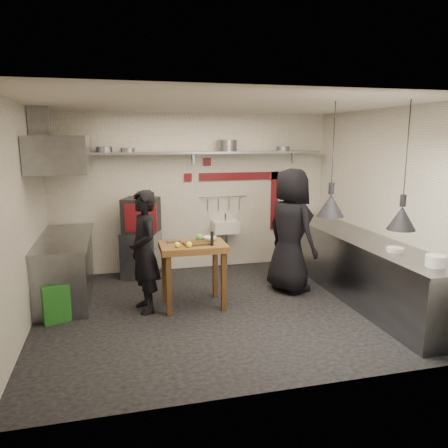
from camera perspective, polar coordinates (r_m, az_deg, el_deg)
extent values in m
plane|color=black|center=(6.26, -0.35, -11.06)|extent=(5.00, 5.00, 0.00)
plane|color=beige|center=(5.82, -0.38, 15.41)|extent=(5.00, 5.00, 0.00)
cube|color=beige|center=(7.91, -4.01, 4.10)|extent=(5.00, 0.04, 2.80)
cube|color=beige|center=(3.92, 7.03, -3.25)|extent=(5.00, 0.04, 2.80)
cube|color=beige|center=(5.82, -25.01, 0.52)|extent=(0.04, 4.20, 2.80)
cube|color=beige|center=(6.91, 20.22, 2.41)|extent=(0.04, 4.20, 2.80)
cube|color=maroon|center=(8.09, 2.66, 6.26)|extent=(1.70, 0.02, 0.14)
cube|color=maroon|center=(8.33, 6.59, 3.03)|extent=(0.14, 0.02, 1.10)
cube|color=maroon|center=(7.89, -2.24, 8.11)|extent=(0.14, 0.02, 0.14)
cube|color=maroon|center=(7.85, -4.74, 6.09)|extent=(0.14, 0.02, 0.14)
cube|color=slate|center=(7.68, -3.84, 9.28)|extent=(4.60, 0.34, 0.04)
cube|color=slate|center=(7.73, -18.18, 8.03)|extent=(0.04, 0.06, 0.24)
cube|color=slate|center=(7.83, -4.03, 8.58)|extent=(0.04, 0.06, 0.24)
cube|color=slate|center=(8.38, 9.01, 8.64)|extent=(0.04, 0.06, 0.24)
cylinder|color=slate|center=(7.55, -15.35, 9.38)|extent=(0.33, 0.33, 0.09)
cylinder|color=slate|center=(7.56, -12.46, 9.44)|extent=(0.32, 0.32, 0.07)
cylinder|color=slate|center=(7.81, 0.43, 10.22)|extent=(0.40, 0.40, 0.20)
cylinder|color=slate|center=(8.13, 7.70, 9.73)|extent=(0.28, 0.28, 0.08)
cube|color=slate|center=(7.67, -10.72, -3.90)|extent=(0.75, 0.72, 0.80)
cube|color=black|center=(7.50, -10.77, 1.14)|extent=(0.70, 0.68, 0.58)
cube|color=maroon|center=(7.24, -10.83, 0.79)|extent=(0.51, 0.21, 0.46)
cube|color=black|center=(7.26, -10.84, 0.81)|extent=(0.32, 0.13, 0.34)
cube|color=silver|center=(7.96, 0.18, -0.36)|extent=(0.46, 0.34, 0.22)
cylinder|color=slate|center=(7.92, 0.18, 0.92)|extent=(0.03, 0.03, 0.14)
cylinder|color=slate|center=(8.02, 0.25, -3.49)|extent=(0.06, 0.06, 0.66)
cylinder|color=slate|center=(8.00, -0.07, 3.63)|extent=(0.90, 0.02, 0.02)
cube|color=slate|center=(6.92, 17.29, -5.45)|extent=(0.70, 3.80, 0.90)
cube|color=slate|center=(6.81, 17.51, -1.70)|extent=(0.76, 3.90, 0.03)
cylinder|color=silver|center=(5.53, 25.90, -4.37)|extent=(0.28, 0.28, 0.13)
cylinder|color=silver|center=(6.06, 21.46, -3.12)|extent=(0.26, 0.26, 0.05)
cube|color=slate|center=(6.99, -19.98, -5.46)|extent=(0.70, 1.90, 0.90)
cube|color=slate|center=(6.88, -20.24, -1.74)|extent=(0.76, 2.00, 0.03)
cube|color=slate|center=(6.72, -20.52, 8.60)|extent=(0.78, 1.60, 0.50)
cube|color=slate|center=(6.75, -22.91, 11.84)|extent=(0.28, 0.28, 0.50)
cube|color=#20631D|center=(6.26, -21.27, -9.43)|extent=(0.43, 0.43, 0.50)
cube|color=#4A2F17|center=(6.07, -3.68, -2.54)|extent=(0.37, 0.28, 0.02)
cylinder|color=black|center=(5.97, -1.58, -1.90)|extent=(0.06, 0.06, 0.20)
sphere|color=#FBFE29|center=(5.91, -6.13, -2.69)|extent=(0.09, 0.09, 0.07)
sphere|color=#FBFE29|center=(5.91, -4.58, -2.69)|extent=(0.10, 0.10, 0.08)
sphere|color=#55963F|center=(6.27, -3.23, -1.75)|extent=(0.14, 0.14, 0.11)
cube|color=slate|center=(6.22, -6.64, -2.25)|extent=(0.19, 0.14, 0.03)
imported|color=silver|center=(6.26, -1.88, -1.93)|extent=(0.22, 0.22, 0.06)
imported|color=black|center=(6.07, -10.39, -3.57)|extent=(0.54, 0.69, 1.69)
imported|color=black|center=(6.82, 8.69, -0.87)|extent=(0.90, 1.09, 1.93)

